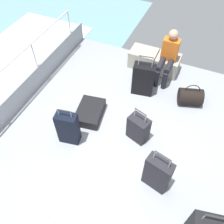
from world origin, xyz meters
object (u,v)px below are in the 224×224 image
Objects in this scene: cargo_crate_0 at (143,58)px; suitcase_6 at (68,128)px; suitcase_0 at (143,79)px; duffel_bag at (190,97)px; suitcase_3 at (90,112)px; passenger_seated at (168,55)px; cargo_crate_1 at (167,65)px; suitcase_4 at (157,173)px; paper_cup at (58,110)px; suitcase_1 at (138,128)px.

suitcase_6 is at bearing -101.32° from cargo_crate_0.
suitcase_0 reaches higher than duffel_bag.
suitcase_0 is 1.87m from suitcase_6.
passenger_seated is at bearing 59.32° from suitcase_3.
cargo_crate_1 is at bearing 90.00° from passenger_seated.
suitcase_3 is 1.35× the size of duffel_bag.
suitcase_4 is (0.87, -1.89, -0.01)m from suitcase_0.
cargo_crate_0 is 0.92m from suitcase_0.
cargo_crate_1 is 0.50× the size of passenger_seated.
suitcase_4 is (0.57, -2.74, 0.14)m from cargo_crate_1.
passenger_seated is at bearing 48.64° from paper_cup.
suitcase_1 is at bearing -74.86° from suitcase_0.
passenger_seated is 1.85m from suitcase_1.
paper_cup is at bearing 138.76° from suitcase_6.
paper_cup is (-1.65, -1.88, -0.54)m from passenger_seated.
suitcase_0 is 1.05× the size of suitcase_4.
suitcase_3 is 7.40× the size of paper_cup.
suitcase_6 reaches higher than suitcase_1.
duffel_bag is 2.68m from paper_cup.
suitcase_6 reaches higher than paper_cup.
suitcase_3 is 2.06m from duffel_bag.
suitcase_0 is (-0.30, -0.67, -0.23)m from passenger_seated.
passenger_seated is 1.34× the size of suitcase_6.
cargo_crate_1 is at bearing 51.30° from paper_cup.
suitcase_4 is (1.16, -2.76, 0.14)m from cargo_crate_0.
duffel_bag is at bearing 28.89° from paper_cup.
suitcase_4 is (0.57, -2.56, -0.24)m from passenger_seated.
cargo_crate_0 is at bearing 108.04° from suitcase_0.
paper_cup is at bearing -165.76° from suitcase_3.
paper_cup is (-1.07, -2.07, -0.15)m from cargo_crate_0.
duffel_bag is 5.50× the size of paper_cup.
suitcase_0 is (0.28, -0.86, 0.15)m from cargo_crate_0.
suitcase_3 is (-1.02, -1.90, -0.10)m from cargo_crate_1.
cargo_crate_1 is 0.74× the size of suitcase_3.
cargo_crate_0 is 1.17× the size of cargo_crate_1.
suitcase_6 is at bearing -114.86° from passenger_seated.
suitcase_0 is (-0.30, -0.85, 0.15)m from cargo_crate_1.
suitcase_4 is at bearing -77.36° from passenger_seated.
suitcase_6 is (-1.09, -2.36, -0.24)m from passenger_seated.
cargo_crate_0 is 0.72m from passenger_seated.
suitcase_0 is at bearing -109.43° from cargo_crate_1.
cargo_crate_0 is at bearing 78.68° from suitcase_6.
paper_cup is (-2.35, -1.30, -0.13)m from duffel_bag.
suitcase_1 is at bearing 1.95° from paper_cup.
suitcase_1 is at bearing -73.61° from cargo_crate_0.
suitcase_0 is 2.08m from suitcase_4.
suitcase_3 is at bearing -118.17° from cargo_crate_1.
cargo_crate_0 reaches higher than paper_cup.
cargo_crate_0 is 0.87× the size of suitcase_3.
cargo_crate_0 is 2.61m from suitcase_6.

